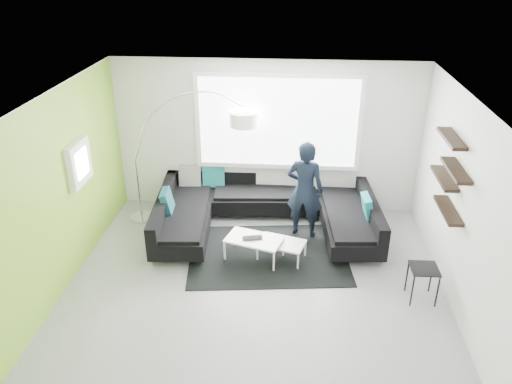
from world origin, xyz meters
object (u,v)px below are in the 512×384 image
Objects in this scene: person at (305,190)px; laptop at (253,239)px; coffee_table at (268,249)px; sectional_sofa at (266,213)px; arc_lamp at (135,160)px; side_table at (422,283)px.

person is 1.27m from laptop.
coffee_table is 0.66× the size of person.
laptop is (-0.80, -0.87, -0.47)m from person.
coffee_table is 0.31m from laptop.
laptop is at bearing -103.74° from sectional_sofa.
person is at bearing 35.19° from laptop.
sectional_sofa reaches higher than coffee_table.
arc_lamp is at bearing 171.94° from coffee_table.
person reaches higher than side_table.
laptop is (-0.23, -0.06, 0.20)m from coffee_table.
coffee_table is at bearing 67.37° from person.
side_table is at bearing -29.88° from laptop.
person is 4.90× the size of laptop.
person is (0.65, -0.05, 0.50)m from sectional_sofa.
sectional_sofa is at bearing 68.48° from laptop.
laptop is at bearing 59.70° from person.
sectional_sofa is at bearing 112.34° from coffee_table.
laptop reaches higher than coffee_table.
coffee_table is at bearing 1.67° from laptop.
sectional_sofa is 7.46× the size of side_table.
arc_lamp is at bearing 169.34° from sectional_sofa.
coffee_table is 3.22× the size of laptop.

